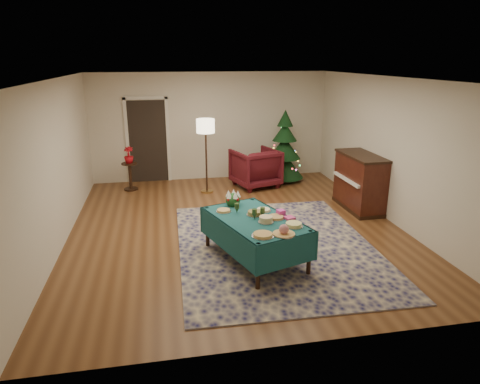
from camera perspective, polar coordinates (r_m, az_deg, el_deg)
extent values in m
plane|color=#593319|center=(8.03, -0.58, -4.68)|extent=(7.00, 7.00, 0.00)
plane|color=white|center=(7.45, -0.65, 14.94)|extent=(7.00, 7.00, 0.00)
plane|color=beige|center=(11.03, -3.86, 8.69)|extent=(6.00, 0.00, 6.00)
plane|color=beige|center=(4.38, 7.53, -5.30)|extent=(6.00, 0.00, 6.00)
plane|color=beige|center=(7.70, -23.20, 3.45)|extent=(0.00, 7.00, 7.00)
plane|color=beige|center=(8.66, 19.41, 5.30)|extent=(0.00, 7.00, 7.00)
cube|color=black|center=(11.00, -12.17, 6.57)|extent=(0.92, 0.02, 2.04)
cube|color=silver|center=(11.01, -14.80, 6.55)|extent=(0.08, 0.04, 2.14)
cube|color=silver|center=(10.98, -9.56, 6.86)|extent=(0.08, 0.04, 2.14)
cube|color=silver|center=(10.84, -12.54, 12.17)|extent=(1.08, 0.04, 0.08)
cube|color=#121246|center=(7.27, 4.75, -7.15)|extent=(3.31, 4.28, 0.02)
cylinder|color=black|center=(5.84, 2.41, -9.95)|extent=(0.06, 0.06, 0.69)
cylinder|color=black|center=(7.12, -4.38, -4.73)|extent=(0.06, 0.06, 0.69)
cylinder|color=black|center=(6.29, 9.22, -8.05)|extent=(0.06, 0.06, 0.69)
cylinder|color=black|center=(7.50, 1.63, -3.51)|extent=(0.06, 0.06, 0.69)
cube|color=#175051|center=(6.53, 2.00, -3.70)|extent=(1.52, 1.98, 0.04)
cube|color=#175051|center=(7.31, -1.54, -3.01)|extent=(1.00, 0.36, 0.43)
cube|color=#175051|center=(5.95, 6.35, -8.10)|extent=(1.00, 0.36, 0.43)
cube|color=#175051|center=(6.86, 5.56, -4.50)|extent=(0.59, 1.70, 0.43)
cube|color=#175051|center=(6.38, -1.86, -6.16)|extent=(0.59, 1.70, 0.43)
cylinder|color=silver|center=(5.90, 3.07, -5.87)|extent=(0.31, 0.31, 0.01)
cylinder|color=tan|center=(5.89, 3.07, -5.68)|extent=(0.27, 0.27, 0.03)
cylinder|color=silver|center=(5.97, 5.85, -5.63)|extent=(0.32, 0.32, 0.01)
sphere|color=#CC727A|center=(5.94, 5.87, -4.97)|extent=(0.14, 0.14, 0.14)
cylinder|color=silver|center=(6.27, 7.17, -4.54)|extent=(0.27, 0.27, 0.01)
cylinder|color=#D8D172|center=(6.26, 7.18, -4.29)|extent=(0.23, 0.23, 0.05)
cylinder|color=silver|center=(6.38, 3.47, -4.02)|extent=(0.24, 0.24, 0.01)
cylinder|color=tan|center=(6.36, 3.48, -3.63)|extent=(0.20, 0.20, 0.08)
cylinder|color=silver|center=(6.54, 4.76, -3.48)|extent=(0.28, 0.28, 0.01)
cylinder|color=#B2844C|center=(6.54, 4.77, -3.32)|extent=(0.24, 0.24, 0.03)
cylinder|color=silver|center=(6.66, 1.97, -3.04)|extent=(0.26, 0.26, 0.01)
cylinder|color=maroon|center=(6.65, 1.97, -2.77)|extent=(0.22, 0.22, 0.06)
cylinder|color=silver|center=(6.84, 3.14, -2.52)|extent=(0.24, 0.24, 0.01)
cylinder|color=#F2EACC|center=(6.83, 3.15, -2.36)|extent=(0.21, 0.21, 0.03)
cylinder|color=silver|center=(6.80, -2.20, -2.60)|extent=(0.24, 0.24, 0.01)
cylinder|color=tan|center=(6.80, -2.20, -2.45)|extent=(0.21, 0.21, 0.03)
cone|color=#2D471E|center=(6.73, -0.41, -2.48)|extent=(0.06, 0.06, 0.08)
cylinder|color=#2D471E|center=(6.71, -0.41, -1.85)|extent=(0.07, 0.07, 0.08)
cone|color=#2D471E|center=(6.55, 3.02, -3.08)|extent=(0.06, 0.06, 0.08)
cylinder|color=#2D471E|center=(6.53, 3.03, -2.43)|extent=(0.07, 0.07, 0.08)
cone|color=#2D471E|center=(6.49, 1.94, -3.28)|extent=(0.06, 0.06, 0.08)
cylinder|color=#2D471E|center=(6.46, 1.95, -2.63)|extent=(0.07, 0.07, 0.08)
cube|color=#DD3D86|center=(6.53, 6.61, -3.46)|extent=(0.18, 0.18, 0.04)
cube|color=#D93CAB|center=(6.65, 5.46, -2.78)|extent=(0.14, 0.14, 0.09)
sphere|color=#1E4C1E|center=(7.05, -0.95, -1.11)|extent=(0.24, 0.24, 0.24)
cone|color=white|center=(7.03, -0.29, -0.21)|extent=(0.09, 0.09, 0.11)
cone|color=white|center=(7.10, -0.86, -0.05)|extent=(0.09, 0.09, 0.11)
cone|color=white|center=(7.05, -1.56, -0.16)|extent=(0.09, 0.09, 0.11)
cone|color=white|center=(6.96, -1.43, -0.40)|extent=(0.09, 0.09, 0.11)
cone|color=white|center=(6.95, -0.63, -0.43)|extent=(0.09, 0.09, 0.11)
sphere|color=#B20C0F|center=(7.11, -0.36, -0.64)|extent=(0.06, 0.06, 0.06)
sphere|color=#B20C0F|center=(7.11, -1.52, -0.64)|extent=(0.06, 0.06, 0.06)
sphere|color=#B20C0F|center=(6.97, -1.55, -1.01)|extent=(0.06, 0.06, 0.06)
sphere|color=#B20C0F|center=(6.97, -0.37, -1.01)|extent=(0.06, 0.06, 0.06)
imported|color=#4E1018|center=(10.42, 2.07, 3.48)|extent=(1.22, 1.18, 1.02)
cylinder|color=#A57F3F|center=(10.12, -4.41, 0.11)|extent=(0.29, 0.29, 0.03)
cylinder|color=black|center=(9.92, -4.52, 4.32)|extent=(0.04, 0.04, 1.56)
cylinder|color=#FFEABF|center=(9.77, -4.63, 8.78)|extent=(0.42, 0.42, 0.31)
cylinder|color=black|center=(10.58, -14.30, 0.40)|extent=(0.33, 0.33, 0.04)
cylinder|color=black|center=(10.50, -14.42, 1.98)|extent=(0.07, 0.07, 0.61)
cylinder|color=black|center=(10.42, -14.55, 3.69)|extent=(0.37, 0.37, 0.03)
imported|color=#AD0C15|center=(10.39, -14.61, 4.34)|extent=(0.22, 0.39, 0.22)
cylinder|color=black|center=(11.08, 5.82, 1.92)|extent=(0.11, 0.11, 0.14)
cone|color=black|center=(11.00, 5.87, 3.59)|extent=(1.07, 1.07, 0.63)
cone|color=black|center=(10.90, 5.94, 5.90)|extent=(0.87, 0.87, 0.54)
cone|color=black|center=(10.82, 6.01, 8.00)|extent=(0.66, 0.66, 0.45)
cone|color=black|center=(10.77, 6.07, 9.80)|extent=(0.43, 0.43, 0.41)
cube|color=black|center=(9.32, 15.41, -1.91)|extent=(0.60, 1.33, 0.07)
cube|color=#35120D|center=(9.16, 15.68, 1.28)|extent=(0.58, 1.31, 1.08)
cube|color=black|center=(9.02, 15.97, 4.68)|extent=(0.62, 1.35, 0.05)
cube|color=white|center=(9.01, 14.14, 1.64)|extent=(0.13, 1.12, 0.06)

